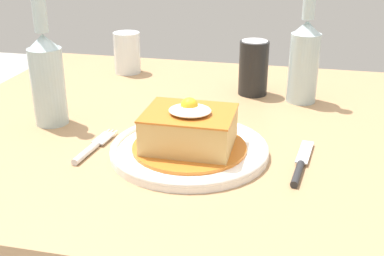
{
  "coord_description": "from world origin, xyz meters",
  "views": [
    {
      "loc": [
        0.15,
        -0.88,
        1.12
      ],
      "look_at": [
        -0.02,
        -0.12,
        0.79
      ],
      "focal_mm": 46.05,
      "sensor_mm": 36.0,
      "label": 1
    }
  ],
  "objects": [
    {
      "name": "soda_can",
      "position": [
        0.05,
        0.2,
        0.81
      ],
      "size": [
        0.07,
        0.07,
        0.12
      ],
      "color": "black",
      "rests_on": "dining_table"
    },
    {
      "name": "fork",
      "position": [
        -0.19,
        -0.17,
        0.75
      ],
      "size": [
        0.03,
        0.14,
        0.01
      ],
      "color": "silver",
      "rests_on": "dining_table"
    },
    {
      "name": "knife",
      "position": [
        0.17,
        -0.16,
        0.75
      ],
      "size": [
        0.03,
        0.17,
        0.01
      ],
      "color": "#262628",
      "rests_on": "dining_table"
    },
    {
      "name": "beer_bottle_clear",
      "position": [
        0.16,
        0.17,
        0.85
      ],
      "size": [
        0.06,
        0.06,
        0.27
      ],
      "color": "#ADC6CC",
      "rests_on": "dining_table"
    },
    {
      "name": "dining_table",
      "position": [
        0.0,
        0.0,
        0.63
      ],
      "size": [
        1.12,
        0.89,
        0.75
      ],
      "color": "#A87F56",
      "rests_on": "ground_plane"
    },
    {
      "name": "main_plate",
      "position": [
        -0.02,
        -0.14,
        0.76
      ],
      "size": [
        0.27,
        0.27,
        0.02
      ],
      "color": "white",
      "rests_on": "dining_table"
    },
    {
      "name": "drinking_glass",
      "position": [
        -0.29,
        0.3,
        0.79
      ],
      "size": [
        0.07,
        0.07,
        0.1
      ],
      "color": "gold",
      "rests_on": "dining_table"
    },
    {
      "name": "sandwich_meal",
      "position": [
        -0.02,
        -0.14,
        0.79
      ],
      "size": [
        0.2,
        0.2,
        0.09
      ],
      "color": "#C66B23",
      "rests_on": "main_plate"
    },
    {
      "name": "beer_bottle_clear_far",
      "position": [
        -0.32,
        -0.07,
        0.85
      ],
      "size": [
        0.06,
        0.06,
        0.27
      ],
      "color": "#ADC6CC",
      "rests_on": "dining_table"
    }
  ]
}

